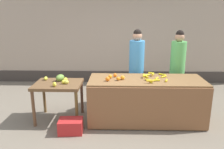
{
  "coord_description": "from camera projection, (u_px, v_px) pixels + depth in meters",
  "views": [
    {
      "loc": [
        -0.05,
        -4.27,
        2.15
      ],
      "look_at": [
        -0.17,
        0.15,
        0.94
      ],
      "focal_mm": 35.66,
      "sensor_mm": 36.0,
      "label": 1
    }
  ],
  "objects": [
    {
      "name": "fruit_stall_counter",
      "position": [
        146.0,
        100.0,
        4.54
      ],
      "size": [
        2.29,
        0.91,
        0.89
      ],
      "color": "brown",
      "rests_on": "ground"
    },
    {
      "name": "ground_plane",
      "position": [
        120.0,
        119.0,
        4.68
      ],
      "size": [
        24.0,
        24.0,
        0.0
      ],
      "primitive_type": "plane",
      "color": "#756B5B"
    },
    {
      "name": "market_wall_back",
      "position": [
        119.0,
        36.0,
        6.98
      ],
      "size": [
        8.97,
        0.23,
        3.02
      ],
      "color": "tan",
      "rests_on": "ground"
    },
    {
      "name": "vendor_woman_green_shirt",
      "position": [
        177.0,
        69.0,
        5.17
      ],
      "size": [
        0.34,
        0.34,
        1.8
      ],
      "color": "#33333D",
      "rests_on": "ground"
    },
    {
      "name": "orange_pile",
      "position": [
        115.0,
        77.0,
        4.41
      ],
      "size": [
        0.38,
        0.38,
        0.09
      ],
      "color": "orange",
      "rests_on": "fruit_stall_counter"
    },
    {
      "name": "produce_sack",
      "position": [
        97.0,
        93.0,
        5.42
      ],
      "size": [
        0.36,
        0.41,
        0.59
      ],
      "primitive_type": "ellipsoid",
      "rotation": [
        0.0,
        0.0,
        1.74
      ],
      "color": "maroon",
      "rests_on": "ground"
    },
    {
      "name": "banana_bunch_pile",
      "position": [
        153.0,
        77.0,
        4.46
      ],
      "size": [
        0.51,
        0.64,
        0.07
      ],
      "color": "gold",
      "rests_on": "fruit_stall_counter"
    },
    {
      "name": "vendor_woman_blue_shirt",
      "position": [
        136.0,
        69.0,
        5.09
      ],
      "size": [
        0.34,
        0.34,
        1.83
      ],
      "color": "#33333D",
      "rests_on": "ground"
    },
    {
      "name": "mango_papaya_pile",
      "position": [
        60.0,
        79.0,
        4.57
      ],
      "size": [
        0.59,
        0.56,
        0.14
      ],
      "color": "#D1CA45",
      "rests_on": "side_table_wooden"
    },
    {
      "name": "produce_crate",
      "position": [
        71.0,
        126.0,
        4.14
      ],
      "size": [
        0.46,
        0.35,
        0.26
      ],
      "primitive_type": "cube",
      "rotation": [
        0.0,
        0.0,
        0.06
      ],
      "color": "red",
      "rests_on": "ground"
    },
    {
      "name": "side_table_wooden",
      "position": [
        58.0,
        88.0,
        4.53
      ],
      "size": [
        0.94,
        0.75,
        0.8
      ],
      "color": "brown",
      "rests_on": "ground"
    }
  ]
}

